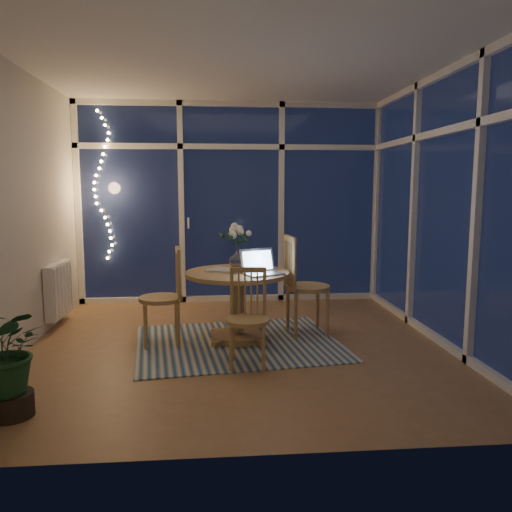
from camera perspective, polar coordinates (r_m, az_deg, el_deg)
name	(u,v)px	position (r m, az deg, el deg)	size (l,w,h in m)	color
floor	(240,345)	(4.86, -1.81, -10.17)	(4.00, 4.00, 0.00)	olive
ceiling	(239,63)	(4.76, -1.95, 21.15)	(4.00, 4.00, 0.00)	silver
wall_back	(232,203)	(6.63, -2.81, 6.04)	(4.00, 0.04, 2.60)	beige
wall_front	(260,226)	(2.64, 0.46, 3.50)	(4.00, 0.04, 2.60)	beige
wall_left	(16,210)	(4.95, -25.77, 4.71)	(0.04, 4.00, 2.60)	beige
wall_right	(448,209)	(5.14, 21.06, 5.05)	(0.04, 4.00, 2.60)	beige
window_wall_back	(232,203)	(6.59, -2.80, 6.03)	(4.00, 0.10, 2.60)	white
window_wall_right	(444,209)	(5.13, 20.66, 5.06)	(0.10, 4.00, 2.60)	white
radiator	(59,289)	(5.88, -21.61, -3.55)	(0.10, 0.70, 0.58)	white
fairy_lights	(101,186)	(6.65, -17.26, 7.65)	(0.24, 0.10, 1.85)	#EAB55D
garden_patio	(252,268)	(9.78, -0.49, -1.42)	(12.00, 6.00, 0.10)	black
garden_fence	(225,218)	(10.14, -3.54, 4.35)	(11.00, 0.08, 1.80)	#3A2615
neighbour_roof	(233,161)	(13.15, -2.59, 10.80)	(7.00, 3.00, 2.20)	#31323B
garden_shrubs	(179,254)	(8.11, -8.80, 0.24)	(0.90, 0.90, 0.90)	black
rug	(238,343)	(4.92, -2.06, -9.89)	(1.94, 1.55, 0.01)	beige
dining_table	(237,306)	(4.93, -2.14, -5.77)	(1.01, 1.01, 0.69)	#AC8D4D
chair_left	(161,296)	(4.85, -10.83, -4.53)	(0.44, 0.44, 0.95)	#AC8D4D
chair_right	(307,285)	(5.12, 5.89, -3.29)	(0.48, 0.48, 1.04)	#AC8D4D
chair_front	(248,318)	(4.20, -0.97, -7.11)	(0.39, 0.39, 0.84)	#AC8D4D
laptop	(264,261)	(4.67, 0.87, -0.59)	(0.35, 0.30, 0.25)	silver
flower_vase	(237,257)	(5.13, -2.16, -0.10)	(0.20, 0.20, 0.21)	silver
bowl	(266,267)	(5.02, 1.17, -1.26)	(0.15, 0.15, 0.04)	white
newspapers	(228,270)	(4.91, -3.25, -1.60)	(0.33, 0.26, 0.02)	silver
phone	(246,272)	(4.80, -1.14, -1.86)	(0.10, 0.05, 0.01)	black
potted_plant	(9,361)	(3.69, -26.40, -10.70)	(0.54, 0.47, 0.76)	#184422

